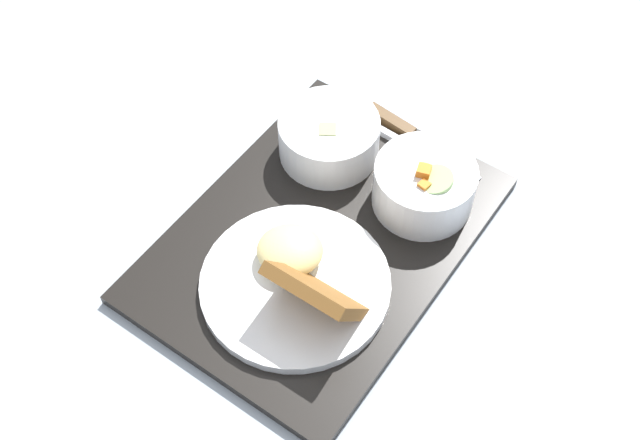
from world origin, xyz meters
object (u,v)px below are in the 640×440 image
Objects in this scene: bowl_salad at (424,184)px; knife at (397,127)px; bowl_soup at (329,135)px; spoon at (404,143)px; plate_main at (298,279)px.

bowl_salad is 0.68× the size of knife.
bowl_salad is 0.14m from bowl_soup.
bowl_salad is 0.10m from spoon.
plate_main is 1.20× the size of knife.
bowl_salad is 0.96× the size of bowl_soup.
plate_main reaches higher than spoon.
bowl_salad is at bearing 157.21° from plate_main.
bowl_salad reaches higher than knife.
spoon is at bearing -33.47° from knife.
plate_main is (0.20, 0.06, -0.02)m from bowl_soup.
bowl_soup is 0.21m from plate_main.
plate_main is 0.27m from knife.
spoon is (-0.25, 0.02, -0.01)m from plate_main.
bowl_soup is at bearing -116.18° from knife.
plate_main is 1.53× the size of spoon.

